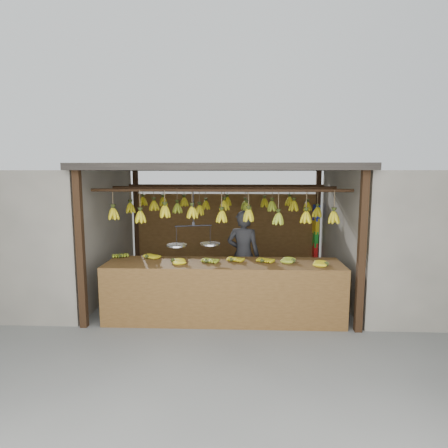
{
  "coord_description": "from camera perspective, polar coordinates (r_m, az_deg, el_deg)",
  "views": [
    {
      "loc": [
        0.28,
        -6.7,
        2.28
      ],
      "look_at": [
        0.0,
        0.3,
        1.3
      ],
      "focal_mm": 30.0,
      "sensor_mm": 36.0,
      "label": 1
    }
  ],
  "objects": [
    {
      "name": "neighbor_left",
      "position": [
        7.82,
        -27.49,
        -1.25
      ],
      "size": [
        3.0,
        3.0,
        2.3
      ],
      "primitive_type": "cube",
      "color": "slate",
      "rests_on": "ground"
    },
    {
      "name": "stall",
      "position": [
        7.04,
        0.01,
        5.45
      ],
      "size": [
        4.3,
        3.3,
        2.4
      ],
      "color": "black",
      "rests_on": "ground"
    },
    {
      "name": "ground",
      "position": [
        7.08,
        -0.1,
        -10.82
      ],
      "size": [
        80.0,
        80.0,
        0.0
      ],
      "primitive_type": "plane",
      "color": "#5B5B57"
    },
    {
      "name": "vendor",
      "position": [
        6.71,
        2.94,
        -4.73
      ],
      "size": [
        0.64,
        0.47,
        1.61
      ],
      "primitive_type": "imported",
      "rotation": [
        0.0,
        0.0,
        2.99
      ],
      "color": "#262628",
      "rests_on": "ground"
    },
    {
      "name": "balance_scale",
      "position": [
        5.84,
        -4.65,
        -2.78
      ],
      "size": [
        0.82,
        0.45,
        0.86
      ],
      "color": "black",
      "rests_on": "ground"
    },
    {
      "name": "bag_bundles",
      "position": [
        8.31,
        13.78,
        -1.2
      ],
      "size": [
        0.08,
        0.26,
        1.16
      ],
      "color": "#1426BF",
      "rests_on": "ground"
    },
    {
      "name": "neighbor_right",
      "position": [
        7.56,
        28.33,
        -1.59
      ],
      "size": [
        3.0,
        3.0,
        2.3
      ],
      "primitive_type": "cube",
      "color": "slate",
      "rests_on": "ground"
    },
    {
      "name": "counter",
      "position": [
        5.69,
        -0.14,
        -8.02
      ],
      "size": [
        3.61,
        0.82,
        0.96
      ],
      "color": "brown",
      "rests_on": "ground"
    },
    {
      "name": "hanging_bananas",
      "position": [
        6.73,
        -0.04,
        2.42
      ],
      "size": [
        3.58,
        2.25,
        0.4
      ],
      "color": "gold",
      "rests_on": "ground"
    }
  ]
}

